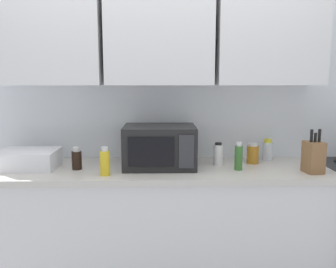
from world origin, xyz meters
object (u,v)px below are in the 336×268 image
object	(u,v)px
bottle_soy_dark	(77,159)
knife_block	(313,157)
dish_rack	(28,159)
bottle_white_jar	(218,154)
bottle_amber_vinegar	(253,154)
bottle_yellow_mustard	(105,162)
bottle_clear_tall	(267,150)
bottle_green_oil	(239,157)
microwave	(159,146)

from	to	relation	value
bottle_soy_dark	knife_block	bearing A→B (deg)	-4.38
dish_rack	bottle_white_jar	xyz separation A→B (m)	(1.28, 0.06, 0.02)
bottle_amber_vinegar	bottle_yellow_mustard	bearing A→B (deg)	-163.39
bottle_white_jar	bottle_clear_tall	xyz separation A→B (m)	(0.39, 0.15, -0.00)
bottle_yellow_mustard	dish_rack	bearing A→B (deg)	160.42
bottle_white_jar	bottle_green_oil	xyz separation A→B (m)	(0.11, -0.14, 0.01)
bottle_yellow_mustard	bottle_white_jar	bearing A→B (deg)	18.65
dish_rack	bottle_green_oil	xyz separation A→B (m)	(1.39, -0.08, 0.03)
bottle_green_oil	bottle_amber_vinegar	bearing A→B (deg)	52.24
bottle_amber_vinegar	bottle_white_jar	xyz separation A→B (m)	(-0.25, -0.05, 0.01)
dish_rack	bottle_yellow_mustard	size ratio (longest dim) A/B	2.13
knife_block	bottle_white_jar	distance (m)	0.61
bottle_soy_dark	bottle_white_jar	bearing A→B (deg)	5.88
knife_block	bottle_white_jar	bearing A→B (deg)	159.43
bottle_amber_vinegar	dish_rack	bearing A→B (deg)	-176.11
bottle_clear_tall	bottle_soy_dark	bearing A→B (deg)	-169.55
microwave	knife_block	world-z (taller)	knife_block
bottle_yellow_mustard	bottle_green_oil	distance (m)	0.86
bottle_white_jar	bottle_green_oil	world-z (taller)	bottle_green_oil
bottle_white_jar	dish_rack	bearing A→B (deg)	-177.42
bottle_clear_tall	bottle_yellow_mustard	bearing A→B (deg)	-160.55
microwave	dish_rack	world-z (taller)	microwave
bottle_white_jar	microwave	bearing A→B (deg)	-174.91
bottle_white_jar	bottle_amber_vinegar	bearing A→B (deg)	10.41
bottle_yellow_mustard	bottle_clear_tall	distance (m)	1.20
bottle_white_jar	bottle_soy_dark	xyz separation A→B (m)	(-0.95, -0.10, -0.01)
bottle_white_jar	bottle_soy_dark	distance (m)	0.96
bottle_yellow_mustard	bottle_green_oil	world-z (taller)	bottle_green_oil
microwave	bottle_white_jar	distance (m)	0.41
bottle_yellow_mustard	bottle_soy_dark	xyz separation A→B (m)	(-0.21, 0.15, -0.01)
microwave	bottle_clear_tall	distance (m)	0.82
bottle_green_oil	bottle_clear_tall	bearing A→B (deg)	45.81
knife_block	bottle_green_oil	distance (m)	0.47
bottle_clear_tall	bottle_soy_dark	distance (m)	1.36
knife_block	bottle_white_jar	size ratio (longest dim) A/B	1.79
knife_block	bottle_green_oil	world-z (taller)	knife_block
bottle_green_oil	bottle_soy_dark	distance (m)	1.06
microwave	bottle_green_oil	size ratio (longest dim) A/B	2.58
bottle_green_oil	microwave	bearing A→B (deg)	169.20
microwave	bottle_yellow_mustard	world-z (taller)	microwave
knife_block	bottle_yellow_mustard	size ratio (longest dim) A/B	1.58
microwave	bottle_clear_tall	world-z (taller)	microwave
bottle_amber_vinegar	bottle_white_jar	world-z (taller)	bottle_white_jar
bottle_amber_vinegar	bottle_green_oil	distance (m)	0.23
knife_block	bottle_white_jar	world-z (taller)	knife_block
microwave	bottle_yellow_mustard	size ratio (longest dim) A/B	2.69
knife_block	bottle_amber_vinegar	size ratio (longest dim) A/B	1.98
dish_rack	bottle_white_jar	size ratio (longest dim) A/B	2.41
bottle_green_oil	dish_rack	bearing A→B (deg)	176.80
knife_block	bottle_yellow_mustard	distance (m)	1.31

